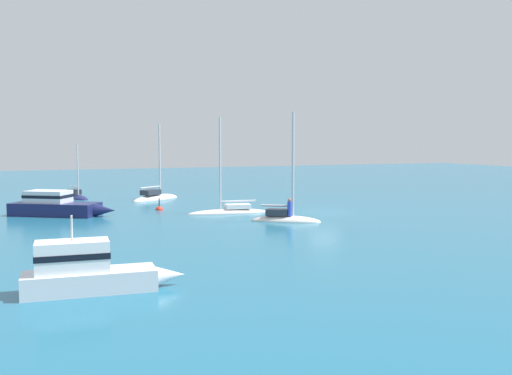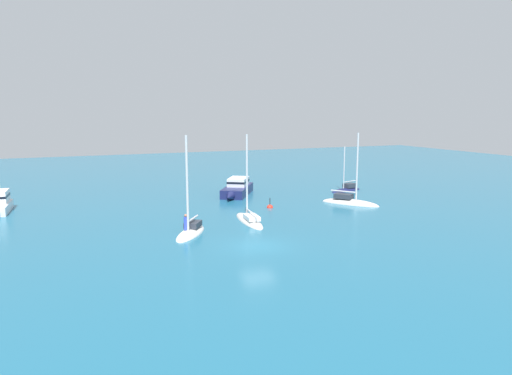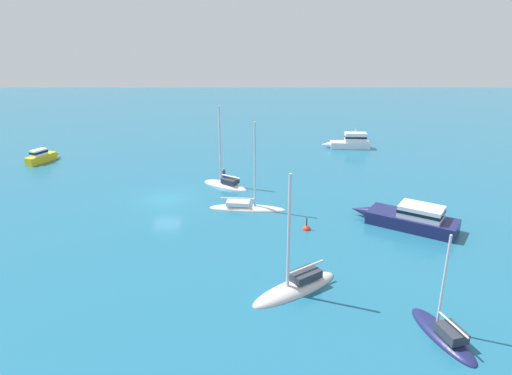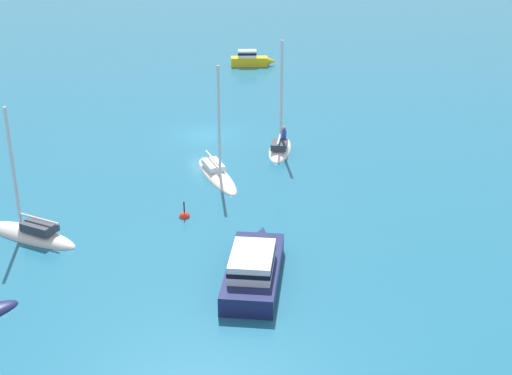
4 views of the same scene
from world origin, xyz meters
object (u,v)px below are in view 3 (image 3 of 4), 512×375
object	(u,v)px
sloop	(296,288)
sloop_1	(443,335)
sloop_2	(247,207)
powerboat	(351,142)
sailboat	(225,184)
cabin_cruiser	(42,156)
cabin_cruiser_1	(411,218)
channel_buoy	(306,229)

from	to	relation	value
sloop	sloop_1	world-z (taller)	sloop
sloop_2	powerboat	bearing A→B (deg)	63.38
sloop	sailboat	distance (m)	19.66
cabin_cruiser	cabin_cruiser_1	world-z (taller)	cabin_cruiser_1
cabin_cruiser_1	sloop	bearing A→B (deg)	75.52
sloop	powerboat	distance (m)	35.28
cabin_cruiser_1	channel_buoy	distance (m)	8.35
sloop	cabin_cruiser_1	distance (m)	13.42
sailboat	channel_buoy	world-z (taller)	sailboat
sloop_2	channel_buoy	distance (m)	6.40
sailboat	powerboat	xyz separation A→B (m)	(-14.93, 15.44, 0.62)
sloop_2	sloop	bearing A→B (deg)	-70.28
sloop_2	channel_buoy	size ratio (longest dim) A/B	6.07
cabin_cruiser	sloop_2	size ratio (longest dim) A/B	0.56
sloop_1	cabin_cruiser_1	bearing A→B (deg)	-26.67
cabin_cruiser	sloop_2	distance (m)	28.37
cabin_cruiser	sloop_1	bearing A→B (deg)	-107.67
sloop	sloop_2	world-z (taller)	sloop_2
powerboat	cabin_cruiser	bearing A→B (deg)	13.19
cabin_cruiser	powerboat	world-z (taller)	powerboat
powerboat	channel_buoy	xyz separation A→B (m)	(25.19, -8.43, -0.83)
sloop_1	channel_buoy	world-z (taller)	sloop_1
sloop_1	powerboat	distance (m)	38.37
sloop_1	cabin_cruiser_1	xyz separation A→B (m)	(-13.51, 2.66, 0.67)
channel_buoy	sloop_2	bearing A→B (deg)	-131.52
sloop	cabin_cruiser	distance (m)	38.93
sloop_2	channel_buoy	xyz separation A→B (m)	(4.24, 4.79, -0.15)
cabin_cruiser	powerboat	size ratio (longest dim) A/B	0.72
cabin_cruiser_1	sloop_2	bearing A→B (deg)	16.71
sloop_2	channel_buoy	bearing A→B (deg)	-35.88
sloop	powerboat	bearing A→B (deg)	-142.32
cabin_cruiser	powerboat	bearing A→B (deg)	-55.50
sloop_2	sailboat	size ratio (longest dim) A/B	0.97
sloop_1	cabin_cruiser_1	size ratio (longest dim) A/B	0.73
sloop	cabin_cruiser	size ratio (longest dim) A/B	1.79
cabin_cruiser	channel_buoy	xyz separation A→B (m)	(18.92, 29.06, -0.65)
sloop_1	channel_buoy	xyz separation A→B (m)	(-13.08, -5.65, -0.12)
powerboat	channel_buoy	bearing A→B (deg)	75.19
powerboat	sloop	bearing A→B (deg)	77.24
powerboat	sloop_1	bearing A→B (deg)	89.54
sloop_1	sailboat	distance (m)	26.54
cabin_cruiser_1	powerboat	bearing A→B (deg)	-57.36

